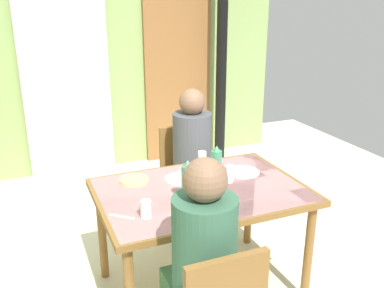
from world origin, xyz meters
name	(u,v)px	position (x,y,z in m)	size (l,w,h in m)	color
wall_back	(89,48)	(0.00, 2.51, 1.35)	(4.35, 0.10, 2.69)	#92B064
door_wooden	(178,75)	(0.98, 2.43, 1.00)	(0.80, 0.05, 2.00)	#935F32
stove_pipe_column	(222,46)	(1.40, 2.16, 1.35)	(0.12, 0.12, 2.69)	black
curtain_panel	(66,71)	(-0.28, 2.41, 1.13)	(0.90, 0.03, 2.26)	white
dining_table	(201,200)	(0.22, 0.02, 0.66)	(1.28, 0.88, 0.73)	brown
chair_far_diner	(186,172)	(0.43, 0.81, 0.50)	(0.40, 0.40, 0.87)	brown
person_near_diner	(203,246)	(-0.07, -0.64, 0.78)	(0.30, 0.37, 0.77)	#3B6D42
person_far_diner	(193,145)	(0.43, 0.68, 0.78)	(0.30, 0.37, 0.77)	#4F4E60
water_bottle_green_near	(216,166)	(0.33, 0.06, 0.85)	(0.07, 0.07, 0.26)	#3D8C64
water_bottle_green_far	(188,183)	(0.07, -0.10, 0.85)	(0.08, 0.08, 0.26)	#3F886F
dinner_plate_near_left	(180,178)	(0.14, 0.21, 0.74)	(0.19, 0.19, 0.01)	white
dinner_plate_near_right	(244,172)	(0.59, 0.15, 0.74)	(0.21, 0.21, 0.01)	white
drinking_glass_by_near_diner	(146,209)	(-0.21, -0.19, 0.78)	(0.06, 0.06, 0.10)	silver
drinking_glass_by_far_diner	(202,158)	(0.38, 0.38, 0.78)	(0.06, 0.06, 0.10)	silver
drinking_glass_spare_center	(229,174)	(0.43, 0.05, 0.79)	(0.06, 0.06, 0.11)	silver
bread_plate_sliced	(134,180)	(-0.14, 0.29, 0.74)	(0.19, 0.19, 0.02)	#DBB77A
cutlery_knife_near	(228,208)	(0.25, -0.27, 0.73)	(0.15, 0.02, 0.00)	silver
cutlery_fork_near	(122,217)	(-0.33, -0.14, 0.73)	(0.15, 0.02, 0.00)	silver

